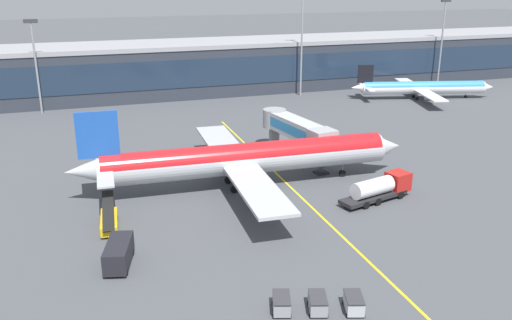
{
  "coord_description": "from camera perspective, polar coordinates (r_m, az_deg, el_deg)",
  "views": [
    {
      "loc": [
        -22.89,
        -62.42,
        28.22
      ],
      "look_at": [
        -0.58,
        4.05,
        4.5
      ],
      "focal_mm": 38.32,
      "sensor_mm": 36.0,
      "label": 1
    }
  ],
  "objects": [
    {
      "name": "baggage_cart_2",
      "position": [
        50.6,
        10.17,
        -14.48
      ],
      "size": [
        2.3,
        3.0,
        1.48
      ],
      "color": "#B2B7BC",
      "rests_on": "ground_plane"
    },
    {
      "name": "terminal_building",
      "position": [
        142.61,
        -2.22,
        9.86
      ],
      "size": [
        204.87,
        18.81,
        12.71
      ],
      "color": "#2D333D",
      "rests_on": "ground_plane"
    },
    {
      "name": "jet_bridge",
      "position": [
        87.36,
        4.06,
        3.32
      ],
      "size": [
        6.27,
        17.92,
        6.87
      ],
      "color": "#B2B7BC",
      "rests_on": "ground_plane"
    },
    {
      "name": "lavatory_truck",
      "position": [
        58.29,
        -14.13,
        -9.3
      ],
      "size": [
        3.69,
        6.19,
        2.5
      ],
      "color": "black",
      "rests_on": "ground_plane"
    },
    {
      "name": "apron_light_mast_2",
      "position": [
        134.86,
        4.81,
        12.91
      ],
      "size": [
        2.8,
        0.5,
        25.53
      ],
      "color": "gray",
      "rests_on": "ground_plane"
    },
    {
      "name": "main_airliner",
      "position": [
        75.69,
        -1.1,
        0.17
      ],
      "size": [
        47.97,
        38.13,
        12.15
      ],
      "color": "#B2B7BC",
      "rests_on": "ground_plane"
    },
    {
      "name": "ground_plane",
      "position": [
        72.23,
        1.46,
        -4.32
      ],
      "size": [
        700.0,
        700.0,
        0.0
      ],
      "primitive_type": "plane",
      "color": "#47494F"
    },
    {
      "name": "commuter_jet_far",
      "position": [
        138.07,
        17.0,
        7.24
      ],
      "size": [
        34.47,
        27.75,
        8.32
      ],
      "color": "white",
      "rests_on": "ground_plane"
    },
    {
      "name": "belt_loader",
      "position": [
        66.6,
        -15.09,
        -6.13
      ],
      "size": [
        2.38,
        6.98,
        3.49
      ],
      "color": "yellow",
      "rests_on": "ground_plane"
    },
    {
      "name": "apron_lead_in_line",
      "position": [
        75.46,
        4.14,
        -3.32
      ],
      "size": [
        1.08,
        80.0,
        0.01
      ],
      "primitive_type": "cube",
      "rotation": [
        0.0,
        0.0,
        -0.01
      ],
      "color": "yellow",
      "rests_on": "ground_plane"
    },
    {
      "name": "baggage_cart_0",
      "position": [
        49.85,
        2.68,
        -14.73
      ],
      "size": [
        2.3,
        3.0,
        1.48
      ],
      "color": "gray",
      "rests_on": "ground_plane"
    },
    {
      "name": "apron_light_mast_1",
      "position": [
        155.26,
        18.88,
        12.19
      ],
      "size": [
        2.8,
        0.5,
        22.57
      ],
      "color": "gray",
      "rests_on": "ground_plane"
    },
    {
      "name": "fuel_tanker",
      "position": [
        73.77,
        12.85,
        -2.83
      ],
      "size": [
        11.08,
        5.06,
        3.25
      ],
      "color": "#232326",
      "rests_on": "ground_plane"
    },
    {
      "name": "apron_light_mast_0",
      "position": [
        124.57,
        -22.05,
        9.79
      ],
      "size": [
        2.8,
        0.5,
        19.83
      ],
      "color": "gray",
      "rests_on": "ground_plane"
    },
    {
      "name": "baggage_cart_1",
      "position": [
        50.12,
        6.45,
        -14.63
      ],
      "size": [
        2.3,
        3.0,
        1.48
      ],
      "color": "gray",
      "rests_on": "ground_plane"
    }
  ]
}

